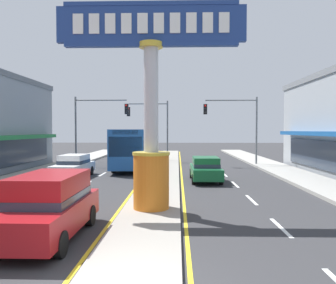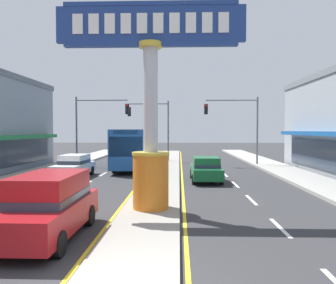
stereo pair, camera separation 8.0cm
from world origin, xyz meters
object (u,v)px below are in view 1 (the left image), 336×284
district_sign (151,111)px  traffic_light_left_side (95,119)px  traffic_light_median_far (153,121)px  sedan_far_right_lane (73,166)px  bus_near_right_lane (133,146)px  sedan_near_left_lane (205,169)px  suv_mid_left_lane (49,205)px  traffic_light_right_side (237,119)px

district_sign → traffic_light_left_side: (-6.37, 16.88, 0.29)m
district_sign → traffic_light_left_side: 18.04m
traffic_light_median_far → sedan_far_right_lane: (-4.57, -11.58, -3.41)m
bus_near_right_lane → sedan_far_right_lane: bus_near_right_lane is taller
district_sign → sedan_near_left_lane: (2.78, 8.00, -3.17)m
sedan_far_right_lane → suv_mid_left_lane: size_ratio=0.95×
traffic_light_left_side → suv_mid_left_lane: traffic_light_left_side is taller
district_sign → traffic_light_median_far: size_ratio=1.29×
traffic_light_median_far → sedan_near_left_lane: traffic_light_median_far is taller
traffic_light_right_side → bus_near_right_lane: traffic_light_right_side is taller
traffic_light_median_far → sedan_near_left_lane: size_ratio=1.44×
district_sign → suv_mid_left_lane: 5.24m
bus_near_right_lane → suv_mid_left_lane: bus_near_right_lane is taller
suv_mid_left_lane → sedan_far_right_lane: bearing=104.3°
traffic_light_median_far → suv_mid_left_lane: (-1.27, -24.49, -3.21)m
traffic_light_left_side → sedan_far_right_lane: (0.29, -7.27, -3.46)m
traffic_light_right_side → district_sign: bearing=-110.1°
traffic_light_right_side → suv_mid_left_lane: 22.84m
district_sign → bus_near_right_lane: size_ratio=0.71×
district_sign → bus_near_right_lane: district_sign is taller
bus_near_right_lane → sedan_near_left_lane: 9.49m
district_sign → traffic_light_median_far: bearing=94.1°
sedan_far_right_lane → suv_mid_left_lane: bearing=-75.7°
bus_near_right_lane → suv_mid_left_lane: size_ratio=2.45×
traffic_light_median_far → sedan_far_right_lane: traffic_light_median_far is taller
traffic_light_right_side → sedan_far_right_lane: traffic_light_right_side is taller
traffic_light_left_side → bus_near_right_lane: size_ratio=0.55×
bus_near_right_lane → suv_mid_left_lane: bearing=-90.0°
traffic_light_right_side → sedan_far_right_lane: 15.07m
traffic_light_right_side → bus_near_right_lane: size_ratio=0.55×
suv_mid_left_lane → sedan_near_left_lane: bearing=63.8°
traffic_light_left_side → bus_near_right_lane: traffic_light_left_side is taller
traffic_light_right_side → suv_mid_left_lane: traffic_light_right_side is taller
traffic_light_right_side → sedan_near_left_lane: size_ratio=1.44×
traffic_light_right_side → suv_mid_left_lane: size_ratio=1.34×
traffic_light_left_side → traffic_light_median_far: (4.86, 4.31, -0.05)m
district_sign → sedan_near_left_lane: bearing=70.8°
traffic_light_median_far → sedan_far_right_lane: size_ratio=1.41×
sedan_near_left_lane → suv_mid_left_lane: (-5.56, -11.30, 0.20)m
bus_near_right_lane → sedan_near_left_lane: bearing=-53.8°
district_sign → sedan_far_right_lane: (-6.08, 9.61, -3.17)m
traffic_light_right_side → traffic_light_median_far: same height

